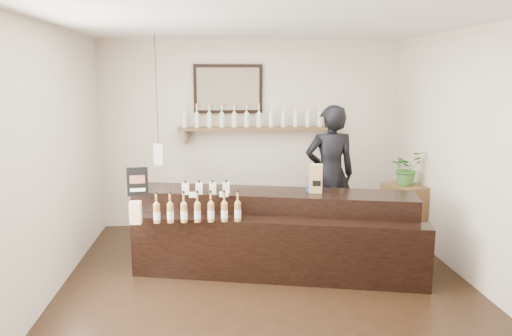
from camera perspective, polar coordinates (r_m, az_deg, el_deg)
name	(u,v)px	position (r m, az deg, el deg)	size (l,w,h in m)	color
ground	(268,290)	(5.53, 1.41, -13.75)	(5.00, 5.00, 0.00)	black
room_shell	(269,132)	(5.07, 1.49, 4.08)	(5.00, 5.00, 5.00)	beige
back_wall_decor	(242,111)	(7.42, -1.56, 6.48)	(2.66, 0.96, 1.69)	brown
counter	(273,234)	(5.92, 1.99, -7.57)	(3.36, 1.61, 1.08)	black
promo_sign	(138,182)	(5.81, -13.38, -1.53)	(0.24, 0.05, 0.33)	black
paper_bag	(316,178)	(5.85, 6.84, -1.19)	(0.17, 0.15, 0.33)	olive
tape_dispenser	(312,187)	(5.93, 6.47, -2.23)	(0.15, 0.07, 0.12)	#1A3EB6
side_cabinet	(404,214)	(7.11, 16.53, -5.10)	(0.54, 0.65, 0.82)	brown
potted_plant	(406,168)	(6.97, 16.80, 0.01)	(0.42, 0.36, 0.46)	#3B6F2C
shopkeeper	(330,166)	(6.85, 8.48, 0.28)	(0.78, 0.51, 2.14)	black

